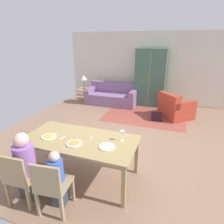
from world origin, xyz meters
TOP-DOWN VIEW (x-y plane):
  - ground_plane at (0.00, 0.48)m, footprint 6.47×6.16m
  - back_wall at (0.00, 3.61)m, footprint 6.47×0.10m
  - dining_table at (-0.26, -1.42)m, footprint 1.94×0.96m
  - plate_near_man at (-0.80, -1.54)m, footprint 0.25×0.25m
  - pizza_near_man at (-0.80, -1.54)m, footprint 0.17×0.17m
  - plate_near_child at (-0.26, -1.60)m, footprint 0.25×0.25m
  - pizza_near_child at (-0.26, -1.60)m, footprint 0.17×0.17m
  - plate_near_woman at (0.27, -1.52)m, footprint 0.25×0.25m
  - wine_glass at (0.44, -1.24)m, footprint 0.07×0.07m
  - fork at (-0.56, -1.47)m, footprint 0.06×0.15m
  - knife at (-0.09, -1.32)m, footprint 0.04×0.17m
  - dining_chair_man at (-0.79, -2.26)m, footprint 0.45×0.45m
  - person_man at (-0.80, -2.09)m, footprint 0.30×0.41m
  - dining_chair_child at (-0.25, -2.26)m, footprint 0.47×0.47m
  - person_child at (-0.27, -2.10)m, footprint 0.22×0.30m
  - area_rug at (0.26, 1.98)m, footprint 2.60×1.80m
  - couch at (-1.20, 2.84)m, footprint 1.93×0.86m
  - armchair at (1.20, 2.14)m, footprint 1.21×1.21m
  - armoire at (0.19, 3.22)m, footprint 1.10×0.59m
  - side_table at (-2.26, 2.58)m, footprint 0.56×0.56m
  - table_lamp at (-2.26, 2.58)m, footprint 0.26×0.26m
  - handbag at (0.69, 1.68)m, footprint 0.32×0.16m

SIDE VIEW (x-z plane):
  - ground_plane at x=0.00m, z-range -0.02..0.00m
  - area_rug at x=0.26m, z-range 0.00..0.01m
  - handbag at x=0.69m, z-range 0.00..0.26m
  - couch at x=-1.20m, z-range -0.11..0.71m
  - armchair at x=1.20m, z-range -0.09..0.73m
  - side_table at x=-2.26m, z-range 0.09..0.67m
  - person_child at x=-0.27m, z-range -0.03..0.89m
  - dining_chair_man at x=-0.79m, z-range 0.06..0.93m
  - dining_chair_child at x=-0.25m, z-range 0.06..0.93m
  - person_man at x=-0.80m, z-range -0.04..1.07m
  - dining_table at x=-0.26m, z-range 0.31..1.07m
  - fork at x=-0.56m, z-range 0.76..0.77m
  - knife at x=-0.09m, z-range 0.76..0.77m
  - plate_near_man at x=-0.80m, z-range 0.76..0.78m
  - plate_near_child at x=-0.26m, z-range 0.76..0.78m
  - plate_near_woman at x=0.27m, z-range 0.76..0.78m
  - pizza_near_man at x=-0.80m, z-range 0.78..0.79m
  - pizza_near_child at x=-0.26m, z-range 0.78..0.79m
  - wine_glass at x=0.44m, z-range 0.80..0.99m
  - table_lamp at x=-2.26m, z-range 0.74..1.28m
  - armoire at x=0.19m, z-range 0.00..2.10m
  - back_wall at x=0.00m, z-range 0.00..2.70m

